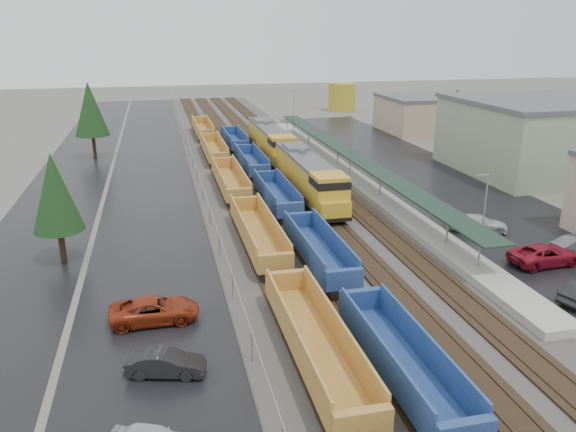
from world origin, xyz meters
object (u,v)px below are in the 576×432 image
(locomotive_lead, at_px, (309,177))
(storage_tank, at_px, (342,97))
(locomotive_trail, at_px, (271,142))
(well_string_blue, at_px, (294,219))
(parked_car_west_c, at_px, (154,310))
(parked_car_east_b, at_px, (545,255))
(parked_car_west_b, at_px, (166,364))
(parked_car_east_c, at_px, (479,223))
(well_string_yellow, at_px, (242,203))
(parked_car_east_e, at_px, (576,245))

(locomotive_lead, height_order, storage_tank, storage_tank)
(locomotive_trail, height_order, well_string_blue, locomotive_trail)
(locomotive_trail, relative_size, parked_car_west_c, 3.78)
(locomotive_lead, bearing_deg, parked_car_east_b, -57.71)
(storage_tank, height_order, parked_car_west_c, storage_tank)
(locomotive_lead, distance_m, parked_car_west_b, 34.48)
(locomotive_lead, height_order, parked_car_west_b, locomotive_lead)
(locomotive_lead, bearing_deg, storage_tank, 68.83)
(storage_tank, height_order, parked_car_east_c, storage_tank)
(well_string_yellow, xyz_separation_m, parked_car_west_b, (-8.28, -26.75, -0.52))
(well_string_yellow, bearing_deg, parked_car_west_c, -113.29)
(well_string_yellow, xyz_separation_m, parked_car_west_c, (-8.84, -20.53, -0.43))
(locomotive_lead, distance_m, parked_car_east_c, 18.70)
(locomotive_lead, distance_m, parked_car_west_c, 29.47)
(parked_car_east_c, xyz_separation_m, parked_car_east_e, (5.06, -6.77, -0.04))
(parked_car_east_b, bearing_deg, parked_car_east_c, 2.51)
(parked_car_west_c, bearing_deg, parked_car_east_e, -84.40)
(parked_car_east_e, bearing_deg, well_string_yellow, 50.98)
(locomotive_trail, relative_size, parked_car_east_e, 4.92)
(locomotive_lead, xyz_separation_m, locomotive_trail, (0.00, 21.00, 0.00))
(well_string_blue, distance_m, parked_car_east_c, 17.27)
(parked_car_east_c, bearing_deg, parked_car_east_e, -123.13)
(locomotive_lead, height_order, locomotive_trail, same)
(locomotive_trail, bearing_deg, parked_car_west_b, -107.59)
(locomotive_trail, bearing_deg, parked_car_east_b, -72.18)
(locomotive_trail, height_order, parked_car_east_c, locomotive_trail)
(parked_car_west_c, bearing_deg, locomotive_lead, -35.68)
(well_string_yellow, distance_m, storage_tank, 78.87)
(locomotive_lead, bearing_deg, parked_car_west_c, -124.92)
(well_string_yellow, relative_size, parked_car_east_e, 24.54)
(parked_car_east_c, bearing_deg, locomotive_lead, 63.64)
(well_string_yellow, xyz_separation_m, storage_tank, (34.14, 71.07, 1.90))
(parked_car_east_b, bearing_deg, parked_car_east_e, -74.02)
(parked_car_east_c, bearing_deg, well_string_blue, 97.08)
(well_string_blue, relative_size, storage_tank, 15.08)
(storage_tank, bearing_deg, parked_car_east_e, -95.37)
(well_string_blue, bearing_deg, parked_car_east_c, -12.98)
(well_string_yellow, xyz_separation_m, parked_car_east_c, (20.83, -9.90, -0.46))
(parked_car_west_c, xyz_separation_m, parked_car_east_c, (29.67, 10.63, -0.04))
(parked_car_west_b, bearing_deg, locomotive_lead, -14.14)
(parked_car_west_b, distance_m, parked_car_west_c, 6.24)
(well_string_yellow, height_order, parked_car_east_e, well_string_yellow)
(parked_car_west_b, bearing_deg, parked_car_east_b, -59.95)
(well_string_yellow, bearing_deg, parked_car_east_c, -25.42)
(parked_car_west_c, relative_size, parked_car_east_e, 1.30)
(parked_car_east_b, xyz_separation_m, parked_car_east_e, (4.15, 1.49, -0.10))
(locomotive_lead, bearing_deg, well_string_yellow, -155.88)
(locomotive_trail, relative_size, parked_car_west_b, 5.04)
(locomotive_lead, xyz_separation_m, parked_car_west_b, (-16.28, -30.33, -1.87))
(storage_tank, xyz_separation_m, parked_car_west_c, (-42.98, -91.61, -2.33))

